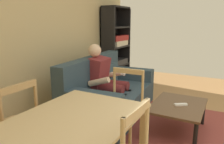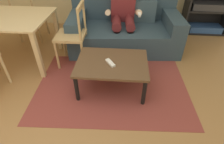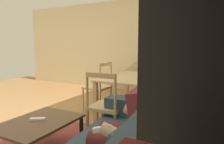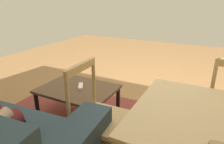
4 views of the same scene
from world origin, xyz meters
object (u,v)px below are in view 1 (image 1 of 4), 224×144
(coffee_table, at_px, (178,108))
(dining_chair_facing_couch, at_px, (123,108))
(bookshelf, at_px, (116,51))
(dining_chair_near_wall, at_px, (11,129))
(couch, at_px, (108,94))
(person_lounging, at_px, (105,79))
(tv_remote, at_px, (181,105))
(dining_table, at_px, (69,132))

(coffee_table, xyz_separation_m, dining_chair_facing_couch, (-0.62, 0.53, 0.12))
(dining_chair_facing_couch, bearing_deg, bookshelf, 29.31)
(bookshelf, xyz_separation_m, dining_chair_facing_couch, (-2.35, -1.32, -0.35))
(dining_chair_facing_couch, bearing_deg, dining_chair_near_wall, 143.81)
(couch, distance_m, dining_chair_facing_couch, 0.99)
(dining_chair_facing_couch, bearing_deg, coffee_table, -40.43)
(person_lounging, xyz_separation_m, bookshelf, (1.64, 0.67, 0.23))
(dining_chair_near_wall, bearing_deg, person_lounging, -2.48)
(couch, relative_size, dining_chair_near_wall, 2.00)
(coffee_table, relative_size, dining_chair_facing_couch, 0.95)
(couch, xyz_separation_m, dining_chair_facing_couch, (-0.75, -0.63, 0.14))
(couch, distance_m, dining_chair_near_wall, 1.75)
(person_lounging, xyz_separation_m, tv_remote, (-0.10, -1.22, -0.17))
(dining_table, bearing_deg, bookshelf, 21.56)
(coffee_table, relative_size, dining_chair_near_wall, 0.93)
(tv_remote, relative_size, bookshelf, 0.09)
(dining_chair_near_wall, bearing_deg, bookshelf, 10.09)
(bookshelf, relative_size, dining_table, 1.38)
(dining_table, bearing_deg, dining_chair_near_wall, 89.96)
(bookshelf, bearing_deg, dining_chair_facing_couch, -150.69)
(couch, relative_size, person_lounging, 1.66)
(dining_table, bearing_deg, couch, 19.82)
(bookshelf, relative_size, dining_chair_facing_couch, 1.98)
(tv_remote, height_order, dining_chair_near_wall, dining_chair_near_wall)
(coffee_table, relative_size, bookshelf, 0.48)
(bookshelf, distance_m, dining_table, 3.60)
(tv_remote, bearing_deg, coffee_table, 31.70)
(bookshelf, bearing_deg, coffee_table, -132.98)
(couch, xyz_separation_m, person_lounging, (-0.04, 0.02, 0.26))
(bookshelf, bearing_deg, couch, -156.59)
(person_lounging, bearing_deg, couch, -33.29)
(tv_remote, xyz_separation_m, dining_chair_facing_couch, (-0.61, 0.57, 0.06))
(couch, bearing_deg, tv_remote, -96.80)
(coffee_table, bearing_deg, dining_table, 161.81)
(coffee_table, height_order, dining_chair_facing_couch, dining_chair_facing_couch)
(couch, bearing_deg, bookshelf, 23.41)
(tv_remote, distance_m, bookshelf, 2.60)
(couch, distance_m, bookshelf, 1.81)
(coffee_table, bearing_deg, dining_chair_near_wall, 142.11)
(bookshelf, bearing_deg, tv_remote, -132.70)
(couch, bearing_deg, dining_chair_near_wall, 176.76)
(couch, bearing_deg, coffee_table, -96.18)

